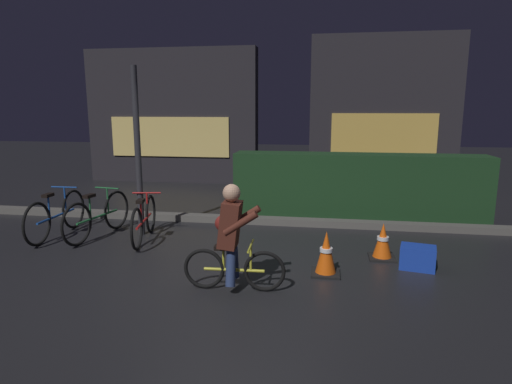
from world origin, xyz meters
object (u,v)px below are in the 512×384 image
at_px(traffic_cone_near, 326,254).
at_px(parked_bike_leftmost, 56,215).
at_px(parked_bike_center_left, 144,220).
at_px(blue_crate, 418,257).
at_px(parked_bike_left_mid, 98,216).
at_px(cyclist, 232,237).
at_px(street_post, 138,153).
at_px(traffic_cone_far, 383,242).

bearing_deg(traffic_cone_near, parked_bike_leftmost, 167.26).
bearing_deg(parked_bike_center_left, blue_crate, -109.05).
xyz_separation_m(traffic_cone_near, blue_crate, (1.19, 0.40, -0.12)).
relative_size(parked_bike_leftmost, parked_bike_left_mid, 1.02).
distance_m(traffic_cone_near, cyclist, 1.29).
bearing_deg(blue_crate, traffic_cone_near, -161.43).
xyz_separation_m(parked_bike_leftmost, cyclist, (3.30, -1.62, 0.27)).
relative_size(parked_bike_center_left, traffic_cone_near, 2.77).
bearing_deg(parked_bike_left_mid, street_post, -62.39).
distance_m(parked_bike_left_mid, traffic_cone_near, 3.84).
bearing_deg(traffic_cone_near, street_post, 156.85).
distance_m(parked_bike_center_left, traffic_cone_near, 3.03).
xyz_separation_m(parked_bike_leftmost, parked_bike_left_mid, (0.68, 0.08, -0.00)).
bearing_deg(parked_bike_left_mid, parked_bike_leftmost, 105.21).
xyz_separation_m(parked_bike_left_mid, blue_crate, (4.88, -0.67, -0.20)).
height_order(blue_crate, cyclist, cyclist).
height_order(street_post, blue_crate, street_post).
distance_m(traffic_cone_near, blue_crate, 1.26).
distance_m(parked_bike_center_left, cyclist, 2.44).
height_order(street_post, traffic_cone_near, street_post).
bearing_deg(blue_crate, cyclist, -155.56).
distance_m(traffic_cone_far, cyclist, 2.32).
bearing_deg(street_post, cyclist, -44.42).
bearing_deg(traffic_cone_near, parked_bike_center_left, 160.61).
height_order(parked_bike_left_mid, blue_crate, parked_bike_left_mid).
xyz_separation_m(street_post, traffic_cone_near, (3.04, -1.30, -1.10)).
bearing_deg(street_post, parked_bike_leftmost, -166.79).
bearing_deg(traffic_cone_far, cyclist, -144.02).
height_order(parked_bike_center_left, cyclist, cyclist).
relative_size(street_post, parked_bike_leftmost, 1.61).
distance_m(street_post, traffic_cone_far, 4.02).
xyz_separation_m(parked_bike_left_mid, cyclist, (2.61, -1.70, 0.28)).
relative_size(parked_bike_left_mid, traffic_cone_far, 3.26).
bearing_deg(parked_bike_left_mid, traffic_cone_near, -98.05).
bearing_deg(traffic_cone_far, blue_crate, -37.66).
bearing_deg(blue_crate, street_post, 167.99).
xyz_separation_m(traffic_cone_near, cyclist, (-1.07, -0.63, 0.36)).
bearing_deg(parked_bike_center_left, parked_bike_leftmost, 80.20).
relative_size(parked_bike_left_mid, traffic_cone_near, 2.96).
distance_m(parked_bike_leftmost, traffic_cone_far, 5.16).
height_order(street_post, parked_bike_leftmost, street_post).
relative_size(parked_bike_center_left, blue_crate, 3.56).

